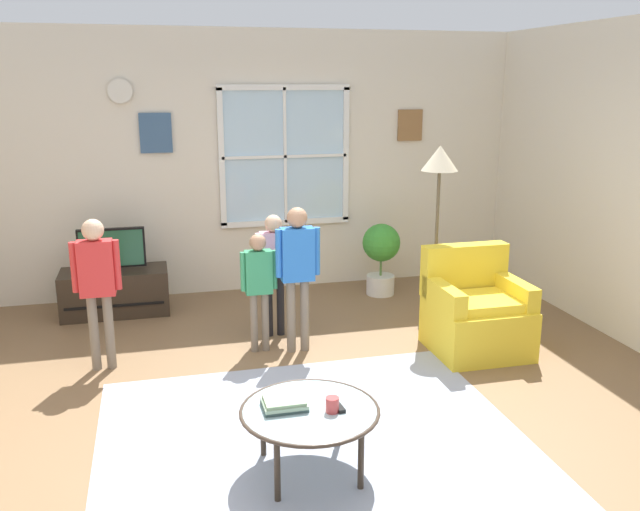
% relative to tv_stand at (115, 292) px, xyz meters
% --- Properties ---
extents(ground_plane, '(6.59, 6.74, 0.02)m').
position_rel_tv_stand_xyz_m(ground_plane, '(1.36, -2.58, -0.23)').
color(ground_plane, brown).
extents(back_wall, '(5.99, 0.17, 2.77)m').
position_rel_tv_stand_xyz_m(back_wall, '(1.37, 0.54, 1.17)').
color(back_wall, beige).
rests_on(back_wall, ground_plane).
extents(area_rug, '(2.72, 2.32, 0.01)m').
position_rel_tv_stand_xyz_m(area_rug, '(1.33, -2.83, -0.22)').
color(area_rug, '#999EAD').
rests_on(area_rug, ground_plane).
extents(tv_stand, '(1.02, 0.48, 0.44)m').
position_rel_tv_stand_xyz_m(tv_stand, '(0.00, 0.00, 0.00)').
color(tv_stand, '#2D2319').
rests_on(tv_stand, ground_plane).
extents(television, '(0.63, 0.08, 0.42)m').
position_rel_tv_stand_xyz_m(television, '(0.00, -0.00, 0.44)').
color(television, '#4C4C4C').
rests_on(television, tv_stand).
extents(armchair, '(0.76, 0.74, 0.87)m').
position_rel_tv_stand_xyz_m(armchair, '(3.02, -1.71, 0.10)').
color(armchair, yellow).
rests_on(armchair, ground_plane).
extents(coffee_table, '(0.82, 0.82, 0.41)m').
position_rel_tv_stand_xyz_m(coffee_table, '(1.23, -3.18, 0.16)').
color(coffee_table, '#99B2B7').
rests_on(coffee_table, ground_plane).
extents(book_stack, '(0.26, 0.20, 0.06)m').
position_rel_tv_stand_xyz_m(book_stack, '(1.09, -3.13, 0.21)').
color(book_stack, '#435A58').
rests_on(book_stack, coffee_table).
extents(cup, '(0.08, 0.08, 0.09)m').
position_rel_tv_stand_xyz_m(cup, '(1.35, -3.24, 0.23)').
color(cup, '#BF3F3F').
rests_on(cup, coffee_table).
extents(remote_near_books, '(0.05, 0.14, 0.02)m').
position_rel_tv_stand_xyz_m(remote_near_books, '(1.39, -3.20, 0.19)').
color(remote_near_books, black).
rests_on(remote_near_books, coffee_table).
extents(remote_near_cup, '(0.10, 0.14, 0.02)m').
position_rel_tv_stand_xyz_m(remote_near_cup, '(1.17, -3.13, 0.19)').
color(remote_near_cup, black).
rests_on(remote_near_cup, coffee_table).
extents(person_blue_shirt, '(0.38, 0.17, 1.25)m').
position_rel_tv_stand_xyz_m(person_blue_shirt, '(1.55, -1.37, 0.56)').
color(person_blue_shirt, '#726656').
rests_on(person_blue_shirt, ground_plane).
extents(person_red_shirt, '(0.37, 0.17, 1.22)m').
position_rel_tv_stand_xyz_m(person_red_shirt, '(-0.04, -1.35, 0.55)').
color(person_red_shirt, '#726656').
rests_on(person_red_shirt, ground_plane).
extents(person_green_shirt, '(0.31, 0.14, 1.02)m').
position_rel_tv_stand_xyz_m(person_green_shirt, '(1.23, -1.29, 0.42)').
color(person_green_shirt, '#726656').
rests_on(person_green_shirt, ground_plane).
extents(person_pink_shirt, '(0.34, 0.15, 1.11)m').
position_rel_tv_stand_xyz_m(person_pink_shirt, '(1.42, -0.97, 0.48)').
color(person_pink_shirt, black).
rests_on(person_pink_shirt, ground_plane).
extents(potted_plant_by_window, '(0.40, 0.40, 0.77)m').
position_rel_tv_stand_xyz_m(potted_plant_by_window, '(2.75, -0.05, 0.25)').
color(potted_plant_by_window, silver).
rests_on(potted_plant_by_window, ground_plane).
extents(floor_lamp, '(0.32, 0.32, 1.70)m').
position_rel_tv_stand_xyz_m(floor_lamp, '(2.87, -1.18, 1.20)').
color(floor_lamp, black).
rests_on(floor_lamp, ground_plane).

